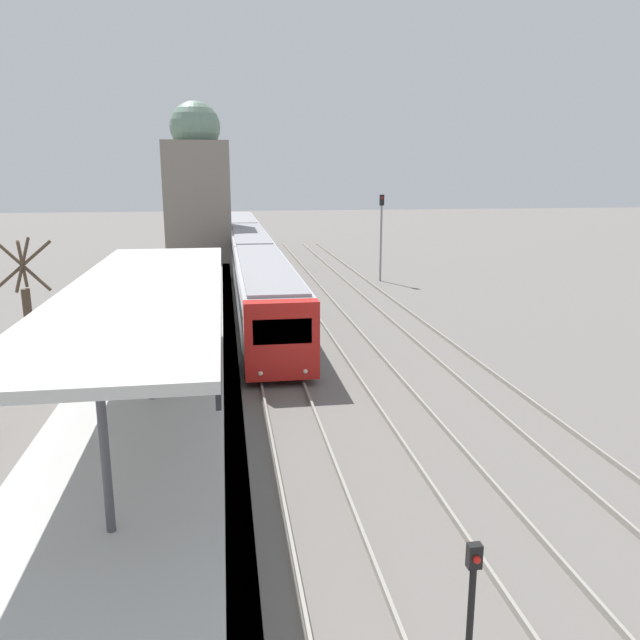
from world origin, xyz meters
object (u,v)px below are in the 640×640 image
Objects in this scene: person_on_platform at (211,350)px; signal_mast_far at (381,228)px; train_near at (250,251)px; signal_post_near at (472,595)px.

signal_mast_far reaches higher than person_on_platform.
person_on_platform is 24.81m from signal_mast_far.
signal_post_near is at bearing -87.72° from train_near.
train_near reaches higher than person_on_platform.
signal_mast_far reaches higher than train_near.
person_on_platform is 0.29× the size of signal_mast_far.
person_on_platform is at bearing 108.91° from signal_post_near.
train_near is at bearing 156.12° from signal_mast_far.
signal_mast_far reaches higher than signal_post_near.
signal_mast_far is at bearing 77.98° from signal_post_near.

